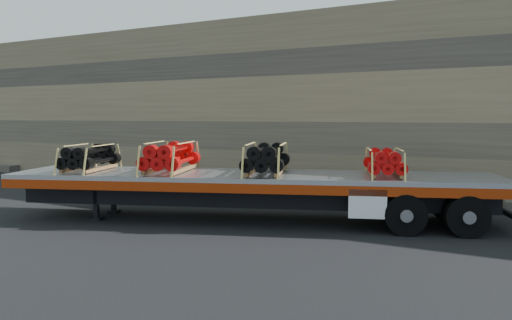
{
  "coord_description": "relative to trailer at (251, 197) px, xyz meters",
  "views": [
    {
      "loc": [
        6.86,
        -12.75,
        3.01
      ],
      "look_at": [
        -0.33,
        0.59,
        1.68
      ],
      "focal_mm": 35.0,
      "sensor_mm": 36.0,
      "label": 1
    }
  ],
  "objects": [
    {
      "name": "trailer",
      "position": [
        0.0,
        0.0,
        0.0
      ],
      "size": [
        13.88,
        7.2,
        1.38
      ],
      "primitive_type": null,
      "rotation": [
        0.0,
        0.0,
        0.35
      ],
      "color": "#A5A7AC",
      "rests_on": "ground"
    },
    {
      "name": "bundle_rear",
      "position": [
        3.48,
        1.26,
        1.04
      ],
      "size": [
        1.61,
        2.2,
        0.7
      ],
      "primitive_type": null,
      "rotation": [
        0.0,
        0.0,
        0.35
      ],
      "color": "red",
      "rests_on": "trailer"
    },
    {
      "name": "bundle_midrear",
      "position": [
        0.42,
        0.15,
        1.1
      ],
      "size": [
        1.87,
        2.56,
        0.82
      ],
      "primitive_type": null,
      "rotation": [
        0.0,
        0.0,
        0.35
      ],
      "color": "black",
      "rests_on": "trailer"
    },
    {
      "name": "bundle_front",
      "position": [
        -4.61,
        -1.67,
        1.06
      ],
      "size": [
        1.7,
        2.33,
        0.74
      ],
      "primitive_type": null,
      "rotation": [
        0.0,
        0.0,
        0.35
      ],
      "color": "black",
      "rests_on": "trailer"
    },
    {
      "name": "ground",
      "position": [
        0.0,
        0.32,
        -0.69
      ],
      "size": [
        120.0,
        120.0,
        0.0
      ],
      "primitive_type": "plane",
      "color": "black",
      "rests_on": "ground"
    },
    {
      "name": "bundle_midfront",
      "position": [
        -2.25,
        -0.82,
        1.11
      ],
      "size": [
        1.91,
        2.62,
        0.84
      ],
      "primitive_type": null,
      "rotation": [
        0.0,
        0.0,
        0.35
      ],
      "color": "red",
      "rests_on": "trailer"
    },
    {
      "name": "rock_wall",
      "position": [
        0.0,
        6.82,
        2.81
      ],
      "size": [
        44.0,
        3.0,
        7.0
      ],
      "primitive_type": "cube",
      "color": "#7A6B54",
      "rests_on": "ground"
    }
  ]
}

